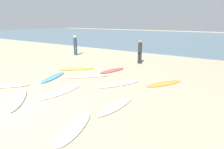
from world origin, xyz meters
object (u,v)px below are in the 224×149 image
Objects in this scene: surfboard_2 at (115,106)px; beachgoer_mid at (75,44)px; surfboard_0 at (61,92)px; surfboard_3 at (53,77)px; surfboard_4 at (164,83)px; surfboard_8 at (17,100)px; surfboard_6 at (112,71)px; surfboard_10 at (86,76)px; surfboard_7 at (77,69)px; surfboard_1 at (119,84)px; surfboard_9 at (74,127)px; surfboard_5 at (7,86)px; beachgoer_near at (140,51)px.

surfboard_2 is 1.13× the size of beachgoer_mid.
surfboard_3 is (-2.13, 1.29, 0.01)m from surfboard_0.
surfboard_2 reaches higher than surfboard_4.
surfboard_0 is 0.94× the size of surfboard_8.
surfboard_6 is 0.81× the size of surfboard_10.
surfboard_7 is at bearing -149.47° from surfboard_4.
surfboard_10 is at bearing 21.08° from surfboard_3.
surfboard_10 reaches higher than surfboard_1.
surfboard_3 is at bearing 67.66° from surfboard_8.
surfboard_4 is 5.57m from surfboard_9.
surfboard_4 is (0.51, 3.67, -0.01)m from surfboard_2.
surfboard_5 is (-2.75, -0.94, 0.01)m from surfboard_0.
surfboard_8 is at bearing 64.96° from surfboard_0.
surfboard_3 is 5.66m from surfboard_9.
beachgoer_near is at bearing -48.05° from surfboard_1.
surfboard_10 is at bearing -51.42° from beachgoer_mid.
beachgoer_mid is at bearing -14.60° from surfboard_6.
surfboard_3 is 1.24× the size of beachgoer_mid.
surfboard_2 is at bearing -22.94° from surfboard_8.
surfboard_3 is at bearing 168.75° from surfboard_2.
beachgoer_mid reaches higher than surfboard_4.
surfboard_3 is at bearing 43.30° from surfboard_1.
surfboard_2 is 3.70m from surfboard_4.
beachgoer_near is at bearing 112.98° from surfboard_2.
surfboard_7 is 1.10× the size of surfboard_9.
surfboard_9 is 1.17× the size of beachgoer_mid.
surfboard_1 is at bearing 27.70° from surfboard_7.
surfboard_1 is (1.51, 2.43, 0.01)m from surfboard_0.
surfboard_7 is at bearing -66.74° from surfboard_9.
surfboard_5 is 0.98× the size of surfboard_9.
surfboard_8 is at bearing -99.57° from surfboard_4.
surfboard_5 is at bearing -125.09° from surfboard_3.
surfboard_8 is at bearing -28.94° from surfboard_7.
surfboard_3 is 6.00m from surfboard_4.
surfboard_1 is at bearing -96.01° from surfboard_9.
surfboard_2 reaches higher than surfboard_1.
beachgoer_near is at bearing -64.12° from surfboard_5.
surfboard_0 is 4.41m from surfboard_6.
surfboard_10 is 5.07m from beachgoer_near.
beachgoer_mid reaches higher than surfboard_9.
surfboard_9 is (2.62, -1.78, 0.01)m from surfboard_0.
surfboard_10 is (2.01, 3.44, -0.00)m from surfboard_5.
surfboard_9 reaches higher than surfboard_7.
surfboard_0 is at bearing -103.96° from surfboard_4.
surfboard_2 reaches higher than surfboard_9.
surfboard_5 is 1.15× the size of beachgoer_mid.
surfboard_2 is at bearing 137.08° from surfboard_6.
surfboard_2 reaches higher than surfboard_8.
surfboard_2 is (1.31, -2.35, 0.00)m from surfboard_1.
surfboard_5 reaches higher than surfboard_4.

